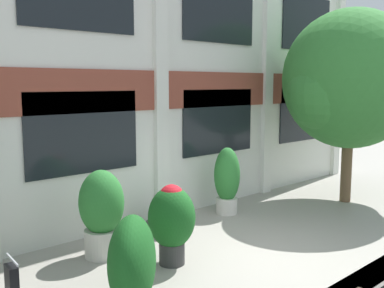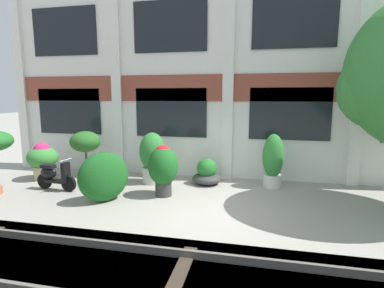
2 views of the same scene
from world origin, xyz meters
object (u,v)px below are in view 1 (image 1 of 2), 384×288
(potted_plant_glazed_jar, at_px, (102,211))
(potted_plant_ribbed_drum, at_px, (227,180))
(potted_plant_stone_basin, at_px, (172,218))
(broadleaf_tree, at_px, (350,83))
(potted_plant_wide_bowl, at_px, (166,218))
(topiary_hedge, at_px, (132,261))

(potted_plant_glazed_jar, relative_size, potted_plant_ribbed_drum, 0.99)
(potted_plant_glazed_jar, height_order, potted_plant_stone_basin, potted_plant_glazed_jar)
(broadleaf_tree, relative_size, potted_plant_wide_bowl, 5.50)
(topiary_hedge, bearing_deg, potted_plant_stone_basin, 28.83)
(potted_plant_stone_basin, bearing_deg, potted_plant_ribbed_drum, 25.98)
(potted_plant_wide_bowl, relative_size, potted_plant_ribbed_drum, 0.57)
(broadleaf_tree, relative_size, potted_plant_ribbed_drum, 3.12)
(potted_plant_wide_bowl, bearing_deg, topiary_hedge, -137.94)
(potted_plant_stone_basin, relative_size, potted_plant_ribbed_drum, 0.88)
(broadleaf_tree, xyz_separation_m, potted_plant_stone_basin, (-6.38, -0.07, -2.42))
(broadleaf_tree, distance_m, potted_plant_ribbed_drum, 4.33)
(potted_plant_stone_basin, bearing_deg, potted_plant_glazed_jar, 122.10)
(potted_plant_wide_bowl, distance_m, potted_plant_ribbed_drum, 2.13)
(broadleaf_tree, height_order, potted_plant_wide_bowl, broadleaf_tree)
(potted_plant_stone_basin, height_order, topiary_hedge, potted_plant_stone_basin)
(potted_plant_stone_basin, relative_size, topiary_hedge, 1.06)
(potted_plant_wide_bowl, bearing_deg, potted_plant_glazed_jar, -171.76)
(potted_plant_stone_basin, xyz_separation_m, topiary_hedge, (-1.42, -0.78, -0.17))
(broadleaf_tree, xyz_separation_m, potted_plant_wide_bowl, (-5.36, 1.35, -2.94))
(potted_plant_glazed_jar, relative_size, potted_plant_stone_basin, 1.13)
(broadleaf_tree, relative_size, potted_plant_glazed_jar, 3.15)
(broadleaf_tree, bearing_deg, topiary_hedge, -173.78)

